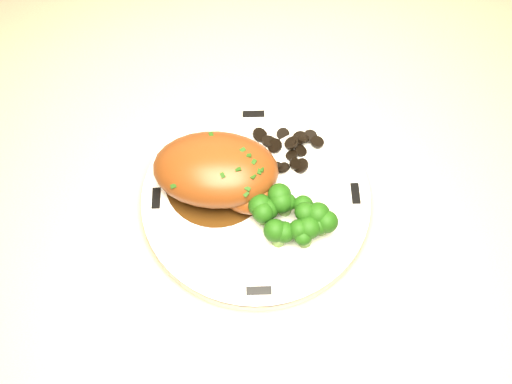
{
  "coord_description": "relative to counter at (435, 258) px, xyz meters",
  "views": [
    {
      "loc": [
        -0.37,
        1.25,
        1.6
      ],
      "look_at": [
        -0.33,
        1.58,
        0.98
      ],
      "focal_mm": 45.0,
      "sensor_mm": 36.0,
      "label": 1
    }
  ],
  "objects": [
    {
      "name": "rim_accent_3",
      "position": [
        -0.36,
        -0.2,
        0.49
      ],
      "size": [
        0.03,
        0.01,
        0.0
      ],
      "primitive_type": "cube",
      "rotation": [
        0.0,
        0.0,
        6.19
      ],
      "color": "black",
      "rests_on": "plate"
    },
    {
      "name": "plate",
      "position": [
        -0.35,
        -0.09,
        0.48
      ],
      "size": [
        0.31,
        0.31,
        0.02
      ],
      "primitive_type": "cylinder",
      "rotation": [
        0.0,
        0.0,
        -0.22
      ],
      "color": "white",
      "rests_on": "counter"
    },
    {
      "name": "gravy_pool",
      "position": [
        -0.39,
        -0.06,
        0.49
      ],
      "size": [
        0.12,
        0.12,
        0.0
      ],
      "primitive_type": "cylinder",
      "color": "#3B210A",
      "rests_on": "plate"
    },
    {
      "name": "broccoli_florets",
      "position": [
        -0.32,
        -0.13,
        0.51
      ],
      "size": [
        0.08,
        0.06,
        0.03
      ],
      "rotation": [
        0.0,
        0.0,
        -0.02
      ],
      "color": "olive",
      "rests_on": "plate"
    },
    {
      "name": "chicken_breast",
      "position": [
        -0.39,
        -0.07,
        0.52
      ],
      "size": [
        0.15,
        0.12,
        0.05
      ],
      "rotation": [
        0.0,
        0.0,
        -0.19
      ],
      "color": "brown",
      "rests_on": "plate"
    },
    {
      "name": "rim_accent_0",
      "position": [
        -0.24,
        -0.1,
        0.49
      ],
      "size": [
        0.01,
        0.03,
        0.0
      ],
      "primitive_type": "cube",
      "rotation": [
        0.0,
        0.0,
        1.48
      ],
      "color": "black",
      "rests_on": "plate"
    },
    {
      "name": "mushroom_pile",
      "position": [
        -0.31,
        -0.04,
        0.49
      ],
      "size": [
        0.07,
        0.05,
        0.02
      ],
      "color": "black",
      "rests_on": "plate"
    },
    {
      "name": "counter",
      "position": [
        0.0,
        0.0,
        0.0
      ],
      "size": [
        2.2,
        0.73,
        1.07
      ],
      "color": "brown",
      "rests_on": "ground"
    },
    {
      "name": "rim_accent_1",
      "position": [
        -0.34,
        0.02,
        0.49
      ],
      "size": [
        0.03,
        0.01,
        0.0
      ],
      "primitive_type": "cube",
      "rotation": [
        0.0,
        0.0,
        3.05
      ],
      "color": "black",
      "rests_on": "plate"
    },
    {
      "name": "rim_accent_2",
      "position": [
        -0.46,
        -0.08,
        0.49
      ],
      "size": [
        0.01,
        0.03,
        0.0
      ],
      "primitive_type": "cube",
      "rotation": [
        0.0,
        0.0,
        4.62
      ],
      "color": "black",
      "rests_on": "plate"
    }
  ]
}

